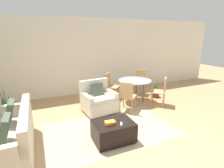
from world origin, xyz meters
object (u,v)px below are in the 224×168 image
object	(u,v)px
couch	(8,140)
potted_plant_small	(155,93)
ottoman	(113,131)
dining_table	(135,83)
dining_chair_near_left	(127,95)
tv_remote_primary	(121,124)
potted_plant	(7,118)
dining_chair_far_right	(140,80)
dining_chair_near_right	(161,89)
dining_chair_far_left	(110,84)
armchair	(98,100)
book_stack	(110,123)

from	to	relation	value
couch	potted_plant_small	world-z (taller)	couch
couch	ottoman	xyz separation A→B (m)	(1.94, -0.36, -0.07)
dining_table	dining_chair_near_left	xyz separation A→B (m)	(-0.61, -0.61, -0.14)
tv_remote_primary	dining_table	xyz separation A→B (m)	(1.45, 1.93, 0.22)
potted_plant	dining_chair_far_right	size ratio (longest dim) A/B	1.14
potted_plant	dining_chair_near_right	size ratio (longest dim) A/B	1.14
dining_chair_far_left	ottoman	bearing A→B (deg)	-111.75
dining_chair_far_right	potted_plant_small	size ratio (longest dim) A/B	1.41
armchair	dining_chair_near_right	xyz separation A→B (m)	(1.97, -0.33, 0.17)
dining_table	tv_remote_primary	bearing A→B (deg)	-126.94
armchair	potted_plant_small	size ratio (longest dim) A/B	1.51
book_stack	tv_remote_primary	xyz separation A→B (m)	(0.22, -0.08, -0.03)
dining_table	couch	bearing A→B (deg)	-157.79
armchair	potted_plant_small	xyz separation A→B (m)	(2.28, 0.37, -0.21)
book_stack	dining_table	distance (m)	2.49
tv_remote_primary	potted_plant	bearing A→B (deg)	141.18
potted_plant_small	couch	bearing A→B (deg)	-161.08
tv_remote_primary	potted_plant_small	world-z (taller)	potted_plant_small
armchair	dining_chair_far_right	size ratio (longest dim) A/B	1.07
couch	dining_chair_far_right	xyz separation A→B (m)	(4.11, 2.04, 0.21)
armchair	dining_chair_far_left	world-z (taller)	same
dining_chair_far_left	potted_plant_small	distance (m)	1.65
dining_chair_near_left	dining_chair_far_right	distance (m)	1.72
armchair	tv_remote_primary	distance (m)	1.65
dining_table	dining_chair_far_left	size ratio (longest dim) A/B	1.20
tv_remote_primary	dining_table	world-z (taller)	dining_table
armchair	ottoman	distance (m)	1.53
dining_chair_far_left	tv_remote_primary	bearing A→B (deg)	-108.37
dining_table	potted_plant_small	world-z (taller)	dining_table
tv_remote_primary	dining_chair_far_right	size ratio (longest dim) A/B	0.16
dining_chair_near_right	book_stack	bearing A→B (deg)	-151.44
dining_chair_far_left	dining_chair_far_right	distance (m)	1.21
couch	ottoman	distance (m)	1.98
dining_chair_near_right	dining_chair_far_right	distance (m)	1.21
couch	potted_plant	size ratio (longest dim) A/B	1.73
dining_chair_far_left	dining_chair_far_right	bearing A→B (deg)	0.00
couch	ottoman	world-z (taller)	couch
book_stack	tv_remote_primary	world-z (taller)	book_stack
book_stack	dining_table	xyz separation A→B (m)	(1.67, 1.84, 0.19)
dining_chair_near_left	dining_chair_far_right	world-z (taller)	same
book_stack	potted_plant	world-z (taller)	potted_plant
potted_plant	dining_chair_near_left	world-z (taller)	potted_plant
ottoman	dining_chair_far_left	bearing A→B (deg)	68.25
tv_remote_primary	dining_chair_near_right	world-z (taller)	dining_chair_near_right
armchair	dining_chair_far_left	distance (m)	1.18
couch	dining_chair_far_left	bearing A→B (deg)	35.09
ottoman	tv_remote_primary	world-z (taller)	tv_remote_primary
book_stack	dining_chair_far_left	xyz separation A→B (m)	(1.06, 2.45, 0.05)
potted_plant	dining_chair_near_left	bearing A→B (deg)	-8.97
ottoman	armchair	bearing A→B (deg)	82.42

